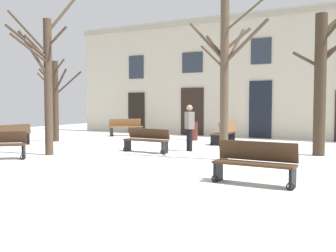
{
  "coord_description": "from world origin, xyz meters",
  "views": [
    {
      "loc": [
        7.18,
        -11.17,
        1.74
      ],
      "look_at": [
        0.0,
        1.59,
        0.88
      ],
      "focal_mm": 42.72,
      "sensor_mm": 36.0,
      "label": 1
    }
  ],
  "objects_px": {
    "tree_center": "(225,73)",
    "bench_facing_shops": "(147,140)",
    "tree_left_of_center": "(322,79)",
    "bench_by_litter_bin": "(255,163)",
    "person_by_shop_door": "(189,126)",
    "tree_near_facade": "(47,79)",
    "litter_bin": "(193,130)",
    "tree_right_of_center": "(56,97)",
    "bench_near_center_tree": "(126,127)",
    "bench_near_lamp": "(11,135)",
    "bench_far_corner": "(225,133)"
  },
  "relations": [
    {
      "from": "tree_near_facade",
      "to": "bench_facing_shops",
      "type": "xyz_separation_m",
      "value": [
        2.42,
        2.26,
        -2.09
      ]
    },
    {
      "from": "bench_near_center_tree",
      "to": "tree_right_of_center",
      "type": "bearing_deg",
      "value": -157.15
    },
    {
      "from": "tree_right_of_center",
      "to": "litter_bin",
      "type": "xyz_separation_m",
      "value": [
        5.14,
        3.42,
        -1.54
      ]
    },
    {
      "from": "bench_near_center_tree",
      "to": "bench_facing_shops",
      "type": "xyz_separation_m",
      "value": [
        4.66,
        -5.32,
        -0.03
      ]
    },
    {
      "from": "tree_left_of_center",
      "to": "bench_far_corner",
      "type": "xyz_separation_m",
      "value": [
        -4.06,
        1.88,
        -2.03
      ]
    },
    {
      "from": "tree_left_of_center",
      "to": "bench_near_lamp",
      "type": "xyz_separation_m",
      "value": [
        -11.24,
        -3.01,
        -2.06
      ]
    },
    {
      "from": "tree_center",
      "to": "bench_by_litter_bin",
      "type": "height_order",
      "value": "tree_center"
    },
    {
      "from": "tree_left_of_center",
      "to": "bench_facing_shops",
      "type": "xyz_separation_m",
      "value": [
        -5.44,
        -2.06,
        -2.08
      ]
    },
    {
      "from": "bench_by_litter_bin",
      "to": "tree_left_of_center",
      "type": "bearing_deg",
      "value": 86.4
    },
    {
      "from": "tree_center",
      "to": "tree_left_of_center",
      "type": "relative_size",
      "value": 1.01
    },
    {
      "from": "bench_far_corner",
      "to": "bench_near_center_tree",
      "type": "bearing_deg",
      "value": -101.16
    },
    {
      "from": "litter_bin",
      "to": "bench_near_lamp",
      "type": "xyz_separation_m",
      "value": [
        -5.31,
        -5.7,
        -0.0
      ]
    },
    {
      "from": "bench_by_litter_bin",
      "to": "tree_center",
      "type": "bearing_deg",
      "value": 122.56
    },
    {
      "from": "bench_near_lamp",
      "to": "bench_facing_shops",
      "type": "height_order",
      "value": "bench_near_lamp"
    },
    {
      "from": "bench_near_lamp",
      "to": "person_by_shop_door",
      "type": "bearing_deg",
      "value": 113.14
    },
    {
      "from": "tree_left_of_center",
      "to": "litter_bin",
      "type": "relative_size",
      "value": 5.3
    },
    {
      "from": "bench_near_lamp",
      "to": "bench_facing_shops",
      "type": "bearing_deg",
      "value": 106.63
    },
    {
      "from": "bench_near_lamp",
      "to": "bench_by_litter_bin",
      "type": "distance_m",
      "value": 11.06
    },
    {
      "from": "bench_facing_shops",
      "to": "person_by_shop_door",
      "type": "relative_size",
      "value": 1.04
    },
    {
      "from": "bench_near_center_tree",
      "to": "bench_near_lamp",
      "type": "relative_size",
      "value": 1.04
    },
    {
      "from": "tree_center",
      "to": "bench_far_corner",
      "type": "relative_size",
      "value": 2.75
    },
    {
      "from": "tree_left_of_center",
      "to": "litter_bin",
      "type": "distance_m",
      "value": 6.83
    },
    {
      "from": "bench_far_corner",
      "to": "tree_near_facade",
      "type": "bearing_deg",
      "value": -29.75
    },
    {
      "from": "bench_near_center_tree",
      "to": "bench_facing_shops",
      "type": "height_order",
      "value": "bench_near_center_tree"
    },
    {
      "from": "bench_by_litter_bin",
      "to": "bench_far_corner",
      "type": "bearing_deg",
      "value": 116.96
    },
    {
      "from": "bench_near_lamp",
      "to": "tree_right_of_center",
      "type": "bearing_deg",
      "value": -176.9
    },
    {
      "from": "tree_center",
      "to": "bench_facing_shops",
      "type": "relative_size",
      "value": 2.81
    },
    {
      "from": "bench_near_center_tree",
      "to": "tree_center",
      "type": "bearing_deg",
      "value": -89.93
    },
    {
      "from": "tree_right_of_center",
      "to": "bench_near_center_tree",
      "type": "height_order",
      "value": "tree_right_of_center"
    },
    {
      "from": "tree_right_of_center",
      "to": "bench_near_lamp",
      "type": "xyz_separation_m",
      "value": [
        -0.17,
        -2.28,
        -1.55
      ]
    },
    {
      "from": "tree_left_of_center",
      "to": "bench_by_litter_bin",
      "type": "distance_m",
      "value": 5.96
    },
    {
      "from": "bench_near_lamp",
      "to": "bench_by_litter_bin",
      "type": "height_order",
      "value": "bench_by_litter_bin"
    },
    {
      "from": "tree_near_facade",
      "to": "litter_bin",
      "type": "xyz_separation_m",
      "value": [
        1.93,
        7.0,
        -2.07
      ]
    },
    {
      "from": "litter_bin",
      "to": "bench_far_corner",
      "type": "xyz_separation_m",
      "value": [
        1.87,
        -0.81,
        0.03
      ]
    },
    {
      "from": "litter_bin",
      "to": "tree_center",
      "type": "bearing_deg",
      "value": -55.34
    },
    {
      "from": "tree_near_facade",
      "to": "tree_right_of_center",
      "type": "relative_size",
      "value": 1.3
    },
    {
      "from": "tree_near_facade",
      "to": "bench_by_litter_bin",
      "type": "bearing_deg",
      "value": -9.73
    },
    {
      "from": "tree_near_facade",
      "to": "tree_right_of_center",
      "type": "height_order",
      "value": "tree_near_facade"
    },
    {
      "from": "tree_center",
      "to": "bench_by_litter_bin",
      "type": "bearing_deg",
      "value": -58.73
    },
    {
      "from": "tree_left_of_center",
      "to": "bench_facing_shops",
      "type": "relative_size",
      "value": 2.77
    },
    {
      "from": "tree_left_of_center",
      "to": "bench_far_corner",
      "type": "distance_m",
      "value": 4.91
    },
    {
      "from": "tree_center",
      "to": "tree_right_of_center",
      "type": "height_order",
      "value": "tree_center"
    },
    {
      "from": "tree_right_of_center",
      "to": "bench_near_center_tree",
      "type": "distance_m",
      "value": 4.39
    },
    {
      "from": "tree_left_of_center",
      "to": "tree_right_of_center",
      "type": "xyz_separation_m",
      "value": [
        -11.07,
        -0.74,
        -0.52
      ]
    },
    {
      "from": "tree_center",
      "to": "tree_near_facade",
      "type": "distance_m",
      "value": 5.79
    },
    {
      "from": "litter_bin",
      "to": "bench_near_center_tree",
      "type": "height_order",
      "value": "litter_bin"
    },
    {
      "from": "litter_bin",
      "to": "bench_facing_shops",
      "type": "distance_m",
      "value": 4.77
    },
    {
      "from": "tree_near_facade",
      "to": "tree_right_of_center",
      "type": "distance_m",
      "value": 4.84
    },
    {
      "from": "bench_near_center_tree",
      "to": "tree_near_facade",
      "type": "bearing_deg",
      "value": -126.98
    },
    {
      "from": "tree_center",
      "to": "person_by_shop_door",
      "type": "xyz_separation_m",
      "value": [
        -1.9,
        1.42,
        -1.72
      ]
    }
  ]
}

